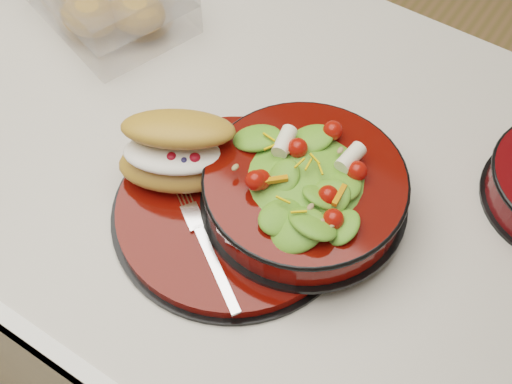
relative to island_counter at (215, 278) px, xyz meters
The scene contains 5 objects.
island_counter is the anchor object (origin of this frame).
dinner_plate 0.48m from the island_counter, 38.19° to the right, with size 0.31×0.31×0.02m.
salad_bowl 0.54m from the island_counter, 13.61° to the right, with size 0.26×0.26×0.10m.
croissant 0.52m from the island_counter, 66.48° to the right, with size 0.16×0.15×0.09m.
fork 0.52m from the island_counter, 50.42° to the right, with size 0.14×0.10×0.00m.
Camera 1 is at (0.42, -0.50, 1.64)m, focal length 50.00 mm.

